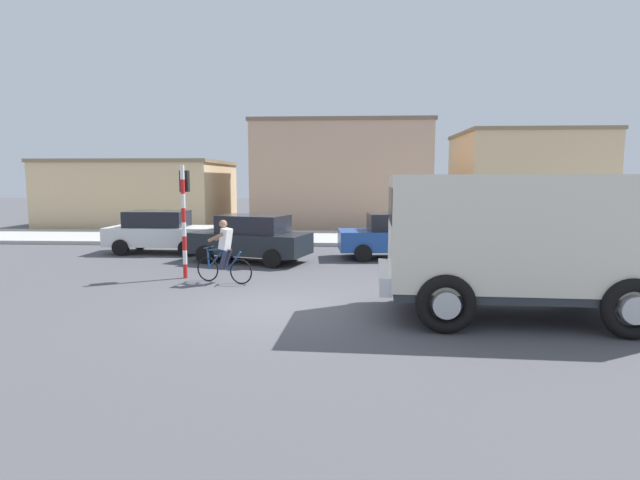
% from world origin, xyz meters
% --- Properties ---
extents(ground_plane, '(120.00, 120.00, 0.00)m').
position_xyz_m(ground_plane, '(0.00, 0.00, 0.00)').
color(ground_plane, '#4C4C51').
extents(sidewalk_far, '(80.00, 5.00, 0.16)m').
position_xyz_m(sidewalk_far, '(0.00, 12.50, 0.08)').
color(sidewalk_far, '#ADADA8').
rests_on(sidewalk_far, ground).
extents(truck_foreground, '(5.53, 3.04, 2.90)m').
position_xyz_m(truck_foreground, '(4.90, -0.50, 1.67)').
color(truck_foreground, silver).
rests_on(truck_foreground, ground).
extents(cyclist, '(1.65, 0.68, 1.72)m').
position_xyz_m(cyclist, '(-1.89, 2.56, 0.86)').
color(cyclist, black).
rests_on(cyclist, ground).
extents(traffic_light_pole, '(0.24, 0.43, 3.20)m').
position_xyz_m(traffic_light_pole, '(-3.17, 3.23, 2.07)').
color(traffic_light_pole, red).
rests_on(traffic_light_pole, ground).
extents(car_red_near, '(4.13, 2.13, 1.60)m').
position_xyz_m(car_red_near, '(3.18, 7.16, 0.82)').
color(car_red_near, '#234C9E').
rests_on(car_red_near, ground).
extents(car_white_mid, '(4.32, 2.79, 1.60)m').
position_xyz_m(car_white_mid, '(-1.84, 6.03, 0.82)').
color(car_white_mid, '#1E2328').
rests_on(car_white_mid, ground).
extents(car_far_side, '(4.03, 1.93, 1.60)m').
position_xyz_m(car_far_side, '(-5.69, 7.97, 0.82)').
color(car_far_side, white).
rests_on(car_far_side, ground).
extents(building_corner_left, '(9.83, 7.74, 3.87)m').
position_xyz_m(building_corner_left, '(-10.87, 19.07, 1.94)').
color(building_corner_left, '#D1B284').
rests_on(building_corner_left, ground).
extents(building_mid_block, '(10.03, 6.36, 6.06)m').
position_xyz_m(building_mid_block, '(1.03, 19.28, 3.03)').
color(building_mid_block, tan).
rests_on(building_mid_block, ground).
extents(building_corner_right, '(7.77, 7.19, 5.54)m').
position_xyz_m(building_corner_right, '(11.90, 20.04, 2.77)').
color(building_corner_right, '#D1B284').
rests_on(building_corner_right, ground).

